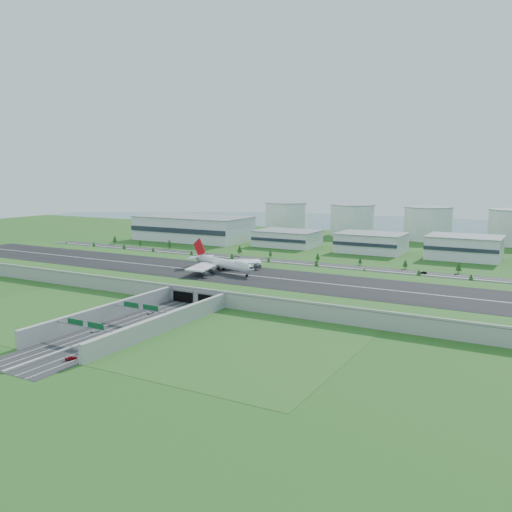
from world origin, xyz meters
The scene contains 23 objects.
ground centered at (0.00, 0.00, 0.00)m, with size 1200.00×1200.00×0.00m, color #25541A.
airfield_deck centered at (0.00, -0.09, 4.12)m, with size 520.00×100.00×9.20m.
underpass_road centered at (0.00, -99.42, 3.43)m, with size 38.80×120.40×8.00m.
sign_gantry_near centered at (0.00, -95.04, 6.95)m, with size 38.70×0.70×9.80m.
sign_gantry_far centered at (0.00, -130.04, 6.95)m, with size 38.70×0.70×9.80m.
north_expressway centered at (0.00, 95.00, 0.06)m, with size 560.00×36.00×0.12m, color #28282B.
tree_row centered at (2.17, 93.73, 4.84)m, with size 501.05×48.69×8.42m.
hangar_west centered at (-170.00, 185.00, 12.50)m, with size 120.00×60.00×25.00m, color silver.
hangar_mid_a centered at (-60.00, 190.00, 7.50)m, with size 58.00×42.00×15.00m, color silver.
hangar_mid_b centered at (25.00, 190.00, 8.50)m, with size 58.00×42.00×17.00m, color silver.
hangar_mid_c centered at (105.00, 190.00, 9.50)m, with size 58.00×42.00×19.00m, color silver.
fuel_tank_a centered at (-120.00, 310.00, 17.50)m, with size 50.00×50.00×35.00m, color silver.
fuel_tank_b centered at (-35.00, 310.00, 17.50)m, with size 50.00×50.00×35.00m, color silver.
fuel_tank_c centered at (50.00, 310.00, 17.50)m, with size 50.00×50.00×35.00m, color silver.
bay_water centered at (0.00, 480.00, 0.03)m, with size 1200.00×260.00×0.06m, color #3A5F6F.
boeing_747 centered at (-16.42, 3.66, 13.65)m, with size 61.55×57.17×19.86m.
car_0 centered at (-7.56, -78.77, 0.94)m, with size 1.94×4.83×1.64m, color #ACACB0.
car_1 centered at (-8.91, -115.34, 0.96)m, with size 1.78×5.10×1.68m, color silver.
car_2 centered at (12.10, -73.65, 0.91)m, with size 2.63×5.69×1.58m, color #0D1845.
car_3 centered at (10.60, -147.92, 0.79)m, with size 1.89×4.65×1.35m, color maroon.
car_4 centered at (-133.42, 87.29, 0.87)m, with size 1.77×4.40×1.50m, color #56575B.
car_5 centered at (90.39, 103.70, 0.91)m, with size 1.68×4.81×1.59m, color black.
car_7 centered at (-66.63, 105.25, 0.97)m, with size 2.38×5.85×1.70m, color white.
Camera 1 is at (171.11, -288.78, 71.82)m, focal length 38.00 mm.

